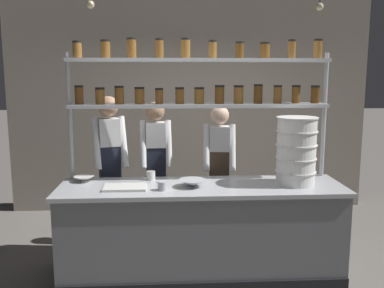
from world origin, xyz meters
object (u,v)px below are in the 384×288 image
Objects in this scene: prep_bowl_near_left at (192,183)px; serving_cup_front at (163,186)px; chef_right at (219,167)px; cutting_board at (125,187)px; container_stack at (296,151)px; serving_cup_by_board at (151,175)px; chef_left at (110,163)px; spice_shelf_unit at (199,88)px; prep_bowl_center_front at (84,179)px; chef_center at (156,163)px.

prep_bowl_near_left is 0.30m from serving_cup_front.
cutting_board is (-0.99, -0.78, -0.01)m from chef_right.
container_stack is 7.16× the size of serving_cup_by_board.
prep_bowl_near_left is (0.87, -0.67, -0.07)m from chef_left.
chef_left is 19.92× the size of serving_cup_front.
chef_left is 1.07× the size of chef_right.
chef_left reaches higher than prep_bowl_near_left.
spice_shelf_unit reaches higher than chef_right.
prep_bowl_center_front is at bearing -177.08° from serving_cup_by_board.
serving_cup_by_board reaches higher than prep_bowl_center_front.
chef_center is at bearing 132.12° from spice_shelf_unit.
chef_left reaches higher than cutting_board.
chef_center is 1.02× the size of chef_right.
prep_bowl_center_front reaches higher than cutting_board.
chef_center reaches higher than serving_cup_front.
cutting_board is at bearing -110.41° from chef_center.
serving_cup_by_board is at bearing -171.18° from spice_shelf_unit.
chef_left reaches higher than container_stack.
container_stack is 1.34m from serving_cup_front.
spice_shelf_unit is 1.48m from prep_bowl_center_front.
spice_shelf_unit reaches higher than prep_bowl_center_front.
chef_right reaches higher than cutting_board.
container_stack is 2.12m from prep_bowl_center_front.
serving_cup_front is at bearing -173.04° from container_stack.
chef_right is (0.72, -0.13, -0.03)m from chef_center.
serving_cup_by_board reaches higher than cutting_board.
chef_left is 0.46m from prep_bowl_center_front.
container_stack is 1.06m from prep_bowl_near_left.
cutting_board is 0.64m from prep_bowl_near_left.
chef_left is (-0.96, 0.30, -0.83)m from spice_shelf_unit.
serving_cup_front reaches higher than prep_bowl_near_left.
serving_cup_front is 0.96× the size of serving_cup_by_board.
serving_cup_front reaches higher than prep_bowl_center_front.
spice_shelf_unit is at bearing -34.12° from chef_left.
serving_cup_front is at bearing -70.10° from chef_left.
chef_left reaches higher than chef_right.
chef_center is 0.94m from prep_bowl_center_front.
serving_cup_front is (0.35, -0.08, 0.03)m from cutting_board.
container_stack is at bearing -5.80° from prep_bowl_center_front.
chef_right is 8.12× the size of prep_bowl_center_front.
serving_cup_by_board is at bearing 54.80° from cutting_board.
prep_bowl_center_front is (-1.16, -0.11, -0.90)m from spice_shelf_unit.
container_stack is 1.65× the size of cutting_board.
chef_left is 8.70× the size of prep_bowl_center_front.
prep_bowl_center_front is at bearing 174.20° from container_stack.
container_stack is (0.66, -0.70, 0.31)m from chef_right.
chef_right is at bearing 65.09° from prep_bowl_near_left.
chef_left is 0.59m from serving_cup_by_board.
prep_bowl_center_front is at bearing -174.54° from spice_shelf_unit.
prep_bowl_near_left is at bearing -71.46° from chef_center.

